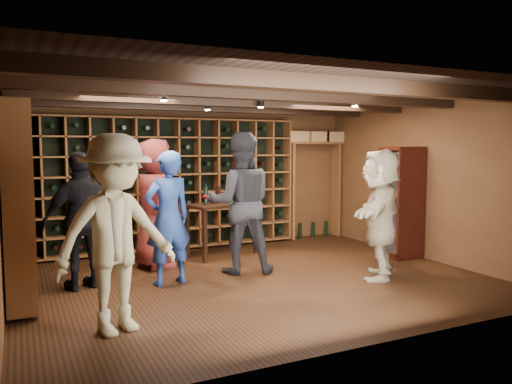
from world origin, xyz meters
name	(u,v)px	position (x,y,z in m)	size (l,w,h in m)	color
ground	(254,279)	(0.00, 0.00, 0.00)	(6.00, 6.00, 0.00)	#341C0E
room_shell	(252,98)	(0.00, 0.05, 2.42)	(6.00, 6.00, 6.00)	brown
wine_rack_back	(167,184)	(-0.52, 2.33, 1.15)	(4.65, 0.30, 2.20)	brown
wine_rack_left	(18,198)	(-2.83, 0.82, 1.15)	(0.30, 2.65, 2.20)	brown
crate_shelf	(314,158)	(2.41, 2.32, 1.57)	(1.20, 0.32, 2.07)	brown
display_cabinet	(401,204)	(2.71, 0.20, 0.86)	(0.55, 0.50, 1.75)	#39110B
man_blue_shirt	(168,218)	(-1.10, 0.25, 0.86)	(0.63, 0.41, 1.73)	navy
man_grey_suit	(240,203)	(-0.01, 0.41, 0.99)	(0.96, 0.75, 1.98)	black
guest_red_floral	(155,204)	(-1.02, 1.22, 0.95)	(0.93, 0.60, 1.90)	maroon
guest_woman_black	(83,221)	(-2.12, 0.51, 0.86)	(1.01, 0.42, 1.72)	black
guest_khaki	(116,234)	(-2.01, -1.18, 0.95)	(1.23, 0.71, 1.90)	#9A906A
guest_beige	(380,214)	(1.57, -0.67, 0.88)	(1.62, 0.52, 1.75)	tan
tasting_table	(222,209)	(0.16, 1.55, 0.76)	(1.26, 0.87, 1.14)	black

